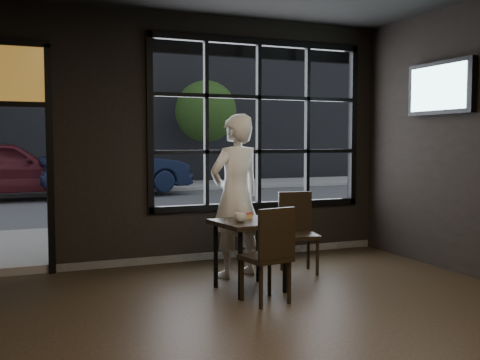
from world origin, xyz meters
name	(u,v)px	position (x,y,z in m)	size (l,w,h in m)	color
window_frame	(259,125)	(1.20, 3.50, 1.80)	(3.06, 0.12, 2.28)	black
street_asphalt	(57,175)	(0.00, 24.00, -0.02)	(60.00, 41.00, 0.04)	#545456
building_across	(55,7)	(0.00, 23.00, 7.50)	(28.00, 12.00, 15.00)	#5B5956
cafe_table	(250,255)	(0.39, 1.90, 0.37)	(0.69, 0.69, 0.75)	black
chair_near	(265,254)	(0.35, 1.43, 0.47)	(0.41, 0.41, 0.95)	black
chair_window	(299,233)	(1.24, 2.39, 0.48)	(0.42, 0.42, 0.96)	black
man	(236,196)	(0.47, 2.52, 0.94)	(0.69, 0.45, 1.89)	white
hotdog	(244,216)	(0.38, 2.03, 0.77)	(0.20, 0.08, 0.06)	tan
cup	(240,218)	(0.25, 1.83, 0.79)	(0.12, 0.12, 0.10)	silver
tv	(441,88)	(2.93, 1.96, 2.22)	(0.12, 1.09, 0.64)	black
navy_car	(114,168)	(0.76, 12.56, 0.81)	(1.49, 4.28, 1.41)	black
maroon_car	(4,168)	(-2.13, 12.54, 0.86)	(1.79, 4.44, 1.51)	#591A22
tree_right	(206,112)	(4.45, 15.33, 2.60)	(2.16, 2.16, 3.69)	#332114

